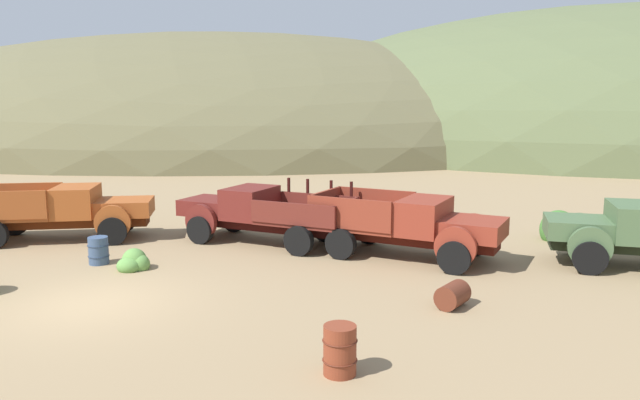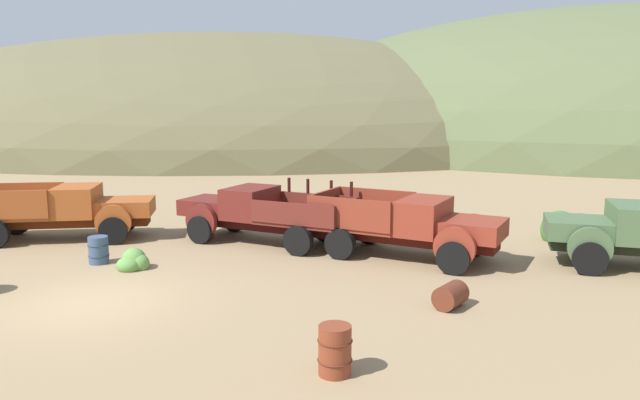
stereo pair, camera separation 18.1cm
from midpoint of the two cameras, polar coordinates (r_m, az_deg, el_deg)
The scene contains 14 objects.
ground_plane at distance 15.82m, azimuth -20.57°, elevation -9.11°, with size 300.00×300.00×0.00m, color #937A56.
hill_far_left at distance 76.95m, azimuth -9.06°, elevation 5.73°, with size 91.06×74.43×24.90m, color brown.
hill_center at distance 79.08m, azimuth 25.60°, elevation 5.02°, with size 86.58×74.04×29.77m, color #56603D.
truck_oxide_orange at distance 22.87m, azimuth -22.08°, elevation -0.94°, with size 6.54×3.68×1.91m.
truck_oxblood at distance 20.97m, azimuth -6.07°, elevation -1.23°, with size 6.47×3.78×2.16m.
truck_rust_red at distance 18.79m, azimuth 9.58°, elevation -2.51°, with size 6.18×4.03×1.91m.
truck_weathered_green at distance 19.83m, azimuth 27.93°, elevation -2.94°, with size 6.11×3.08×1.89m.
oil_drum_tipped at distance 14.79m, azimuth 12.57°, elevation -8.81°, with size 0.92×1.01×0.59m.
oil_drum_by_truck at distance 11.10m, azimuth 1.90°, elevation -13.99°, with size 0.64×0.64×0.92m.
oil_drum_foreground at distance 19.33m, azimuth -19.94°, elevation -4.46°, with size 0.62×0.62×0.82m.
bush_lone_scrub at distance 18.43m, azimuth -16.92°, elevation -5.70°, with size 0.90×0.88×0.78m.
bush_between_trucks at distance 24.95m, azimuth -8.41°, elevation -1.29°, with size 0.98×0.88×1.04m.
bush_front_right at distance 26.84m, azimuth -18.10°, elevation -0.87°, with size 1.20×1.23×1.14m.
bush_back_edge at distance 22.72m, azimuth 22.19°, elevation -2.73°, with size 1.50×1.15×1.37m.
Camera 2 is at (7.55, -13.05, 4.88)m, focal length 33.87 mm.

